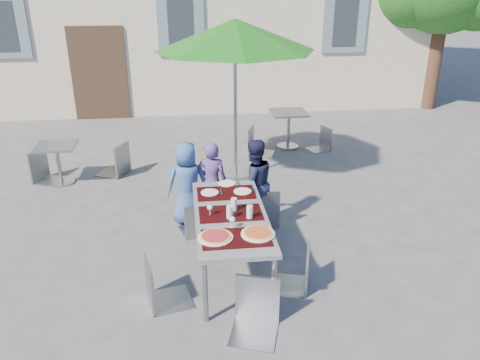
{
  "coord_description": "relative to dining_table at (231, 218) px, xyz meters",
  "views": [
    {
      "loc": [
        -0.02,
        -4.16,
        3.15
      ],
      "look_at": [
        0.66,
        1.39,
        0.77
      ],
      "focal_mm": 35.0,
      "sensor_mm": 36.0,
      "label": 1
    }
  ],
  "objects": [
    {
      "name": "dining_table",
      "position": [
        0.0,
        0.0,
        0.0
      ],
      "size": [
        0.8,
        1.85,
        0.76
      ],
      "color": "#4E4E53",
      "rests_on": "ground"
    },
    {
      "name": "child_1",
      "position": [
        -0.13,
        1.27,
        -0.11
      ],
      "size": [
        0.47,
        0.35,
        1.17
      ],
      "primitive_type": "imported",
      "rotation": [
        0.0,
        0.0,
        2.97
      ],
      "color": "#533A77",
      "rests_on": "ground"
    },
    {
      "name": "patio_umbrella",
      "position": [
        0.37,
        2.76,
        1.68
      ],
      "size": [
        2.54,
        2.54,
        2.63
      ],
      "color": "#9B9DA3",
      "rests_on": "ground"
    },
    {
      "name": "chair_5",
      "position": [
        0.14,
        -1.02,
        -0.11
      ],
      "size": [
        0.55,
        0.56,
        0.99
      ],
      "color": "#92969E",
      "rests_on": "ground"
    },
    {
      "name": "bg_chair_r_0",
      "position": [
        -1.67,
        3.21,
        -0.07
      ],
      "size": [
        0.62,
        0.62,
        1.05
      ],
      "color": "gray",
      "rests_on": "ground"
    },
    {
      "name": "chair_2",
      "position": [
        0.54,
        1.06,
        -0.07
      ],
      "size": [
        0.47,
        0.47,
        1.05
      ],
      "color": "gray",
      "rests_on": "ground"
    },
    {
      "name": "chair_4",
      "position": [
        0.7,
        -0.41,
        -0.17
      ],
      "size": [
        0.5,
        0.5,
        0.9
      ],
      "color": "#92969D",
      "rests_on": "ground"
    },
    {
      "name": "bg_chair_r_1",
      "position": [
        2.27,
        4.07,
        -0.19
      ],
      "size": [
        0.49,
        0.48,
        0.86
      ],
      "color": "gray",
      "rests_on": "ground"
    },
    {
      "name": "cafe_table_0",
      "position": [
        -2.58,
        2.93,
        -0.26
      ],
      "size": [
        0.63,
        0.63,
        0.68
      ],
      "color": "#9B9DA3",
      "rests_on": "ground"
    },
    {
      "name": "pizza_near_right",
      "position": [
        0.23,
        -0.51,
        0.07
      ],
      "size": [
        0.35,
        0.35,
        0.03
      ],
      "color": "white",
      "rests_on": "dining_table"
    },
    {
      "name": "bg_chair_l_0",
      "position": [
        -2.86,
        3.07,
        -0.1
      ],
      "size": [
        0.6,
        0.59,
        1.02
      ],
      "color": "gray",
      "rests_on": "ground"
    },
    {
      "name": "child_2",
      "position": [
        0.42,
        1.09,
        -0.07
      ],
      "size": [
        0.69,
        0.53,
        1.25
      ],
      "primitive_type": "imported",
      "rotation": [
        0.0,
        0.0,
        3.48
      ],
      "color": "#191B38",
      "rests_on": "ground"
    },
    {
      "name": "glassware",
      "position": [
        0.03,
        -0.08,
        0.13
      ],
      "size": [
        0.5,
        0.47,
        0.15
      ],
      "color": "silver",
      "rests_on": "dining_table"
    },
    {
      "name": "chair_1",
      "position": [
        0.0,
        0.93,
        -0.11
      ],
      "size": [
        0.49,
        0.5,
        1.0
      ],
      "color": "gray",
      "rests_on": "ground"
    },
    {
      "name": "cafe_table_1",
      "position": [
        1.62,
        4.27,
        -0.18
      ],
      "size": [
        0.7,
        0.7,
        0.75
      ],
      "color": "#9B9DA3",
      "rests_on": "ground"
    },
    {
      "name": "pizza_near_left",
      "position": [
        -0.21,
        -0.53,
        0.07
      ],
      "size": [
        0.36,
        0.36,
        0.03
      ],
      "color": "white",
      "rests_on": "dining_table"
    },
    {
      "name": "ground",
      "position": [
        -0.44,
        -0.49,
        -0.7
      ],
      "size": [
        90.0,
        90.0,
        0.0
      ],
      "primitive_type": "plane",
      "color": "#48484A",
      "rests_on": "ground"
    },
    {
      "name": "chair_0",
      "position": [
        -0.35,
        0.9,
        -0.17
      ],
      "size": [
        0.49,
        0.5,
        0.91
      ],
      "color": "gray",
      "rests_on": "ground"
    },
    {
      "name": "bg_chair_l_1",
      "position": [
        0.92,
        3.98,
        -0.08
      ],
      "size": [
        0.59,
        0.59,
        1.04
      ],
      "color": "gray",
      "rests_on": "ground"
    },
    {
      "name": "chair_3",
      "position": [
        -0.8,
        -0.52,
        -0.13
      ],
      "size": [
        0.52,
        0.51,
        0.97
      ],
      "color": "gray",
      "rests_on": "ground"
    },
    {
      "name": "child_0",
      "position": [
        -0.46,
        1.28,
        -0.11
      ],
      "size": [
        0.6,
        0.42,
        1.18
      ],
      "primitive_type": "imported",
      "rotation": [
        0.0,
        0.0,
        3.22
      ],
      "color": "#355792",
      "rests_on": "ground"
    },
    {
      "name": "place_settings",
      "position": [
        0.02,
        0.65,
        0.06
      ],
      "size": [
        0.66,
        0.49,
        0.01
      ],
      "color": "white",
      "rests_on": "dining_table"
    }
  ]
}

